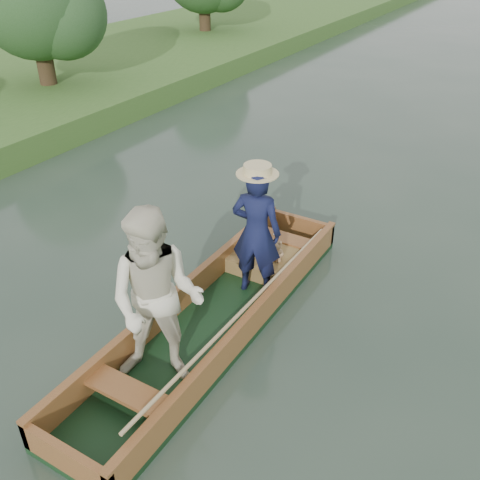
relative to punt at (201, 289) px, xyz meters
The scene contains 2 objects.
ground 0.84m from the punt, 93.60° to the left, with size 120.00×120.00×0.00m, color #283D30.
punt is the anchor object (origin of this frame).
Camera 1 is at (2.91, -4.32, 4.41)m, focal length 40.00 mm.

